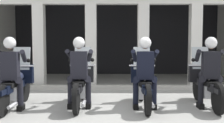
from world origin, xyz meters
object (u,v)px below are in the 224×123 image
object	(u,v)px
police_officer_center_left	(79,66)
police_officer_center_right	(145,67)
motorcycle_center_left	(81,84)
police_officer_far_right	(210,66)
motorcycle_center_right	(144,84)
motorcycle_far_left	(16,85)
police_officer_far_left	(11,67)
motorcycle_far_right	(206,84)

from	to	relation	value
police_officer_center_left	police_officer_center_right	bearing A→B (deg)	-7.39
motorcycle_center_left	police_officer_center_left	distance (m)	0.52
police_officer_far_right	police_officer_center_right	bearing A→B (deg)	-174.60
motorcycle_center_left	motorcycle_center_right	bearing A→B (deg)	-7.39
motorcycle_far_left	motorcycle_center_right	size ratio (longest dim) A/B	1.00
police_officer_far_left	motorcycle_center_right	bearing A→B (deg)	3.86
police_officer_center_left	police_officer_far_left	bearing A→B (deg)	-176.88
police_officer_center_right	police_officer_far_right	distance (m)	1.45
motorcycle_far_left	motorcycle_far_right	bearing A→B (deg)	-1.62
motorcycle_far_right	motorcycle_far_left	bearing A→B (deg)	-174.79
police_officer_far_left	police_officer_center_left	world-z (taller)	same
motorcycle_far_left	motorcycle_center_left	xyz separation A→B (m)	(1.44, 0.20, 0.00)
motorcycle_center_left	motorcycle_center_right	size ratio (longest dim) A/B	1.00
motorcycle_far_right	police_officer_far_right	xyz separation A→B (m)	(-0.00, -0.28, 0.44)
motorcycle_center_right	police_officer_center_right	distance (m)	0.52
motorcycle_far_left	police_officer_center_right	size ratio (longest dim) A/B	1.29
police_officer_far_right	motorcycle_far_right	bearing A→B (deg)	92.30
motorcycle_far_left	motorcycle_far_right	xyz separation A→B (m)	(4.33, 0.20, 0.00)
motorcycle_far_left	police_officer_center_left	bearing A→B (deg)	-7.68
motorcycle_center_left	motorcycle_far_right	world-z (taller)	same
motorcycle_far_left	motorcycle_center_left	bearing A→B (deg)	3.53
motorcycle_center_right	police_officer_far_right	size ratio (longest dim) A/B	1.29
motorcycle_center_left	police_officer_far_left	bearing A→B (deg)	-166.25
police_officer_center_left	motorcycle_center_left	bearing A→B (deg)	85.08
motorcycle_center_left	police_officer_center_right	xyz separation A→B (m)	(1.44, -0.35, 0.44)
police_officer_center_left	police_officer_center_right	xyz separation A→B (m)	(1.44, -0.07, 0.00)
motorcycle_center_left	motorcycle_far_right	bearing A→B (deg)	-4.61
police_officer_center_right	motorcycle_far_right	distance (m)	1.55
motorcycle_center_right	motorcycle_far_right	distance (m)	1.45
motorcycle_far_right	motorcycle_center_right	bearing A→B (deg)	-174.60
motorcycle_center_left	police_officer_center_right	bearing A→B (deg)	-18.39
motorcycle_center_right	motorcycle_far_right	world-z (taller)	same
motorcycle_far_right	police_officer_far_right	bearing A→B (deg)	-87.70
police_officer_center_left	motorcycle_far_right	world-z (taller)	police_officer_center_left
motorcycle_far_left	motorcycle_center_left	size ratio (longest dim) A/B	1.00
motorcycle_far_left	motorcycle_far_right	world-z (taller)	same
motorcycle_center_right	police_officer_center_right	xyz separation A→B (m)	(-0.00, -0.28, 0.44)
motorcycle_far_left	police_officer_far_right	bearing A→B (deg)	-5.36
police_officer_far_left	police_officer_center_right	distance (m)	2.89
police_officer_center_left	motorcycle_center_right	bearing A→B (deg)	3.79
motorcycle_far_left	police_officer_center_right	xyz separation A→B (m)	(2.89, -0.16, 0.44)
police_officer_center_right	motorcycle_far_right	size ratio (longest dim) A/B	0.78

